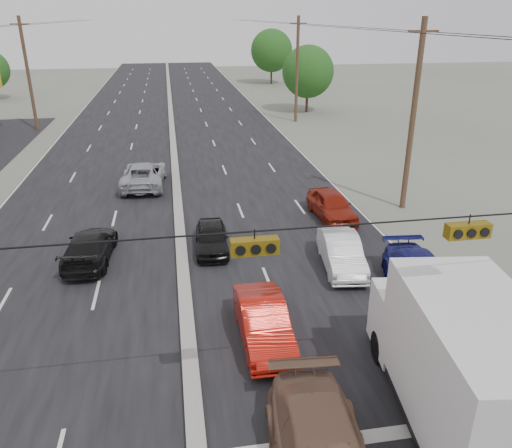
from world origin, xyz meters
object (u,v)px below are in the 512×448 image
(tree_right_mid, at_px, (308,72))
(queue_car_b, at_px, (341,253))
(tree_right_far, at_px, (272,51))
(utility_pole_right_b, at_px, (413,117))
(utility_pole_right_c, at_px, (297,69))
(red_sedan, at_px, (263,323))
(utility_pole_left_c, at_px, (28,74))
(oncoming_far, at_px, (144,175))
(oncoming_near, at_px, (90,247))
(box_truck, at_px, (459,362))
(queue_car_a, at_px, (212,238))
(queue_car_e, at_px, (332,206))
(queue_car_d, at_px, (422,278))

(tree_right_mid, distance_m, queue_car_b, 37.51)
(tree_right_mid, relative_size, tree_right_far, 0.88)
(utility_pole_right_b, distance_m, queue_car_b, 9.70)
(utility_pole_right_c, height_order, red_sedan, utility_pole_right_c)
(utility_pole_left_c, height_order, queue_car_b, utility_pole_left_c)
(utility_pole_left_c, height_order, oncoming_far, utility_pole_left_c)
(utility_pole_left_c, distance_m, oncoming_near, 30.49)
(tree_right_far, relative_size, oncoming_far, 1.48)
(utility_pole_right_b, distance_m, oncoming_near, 17.49)
(utility_pole_right_b, height_order, oncoming_far, utility_pole_right_b)
(utility_pole_right_c, bearing_deg, box_truck, -98.24)
(queue_car_a, bearing_deg, tree_right_mid, 70.82)
(tree_right_mid, relative_size, queue_car_e, 1.66)
(box_truck, xyz_separation_m, queue_car_e, (1.37, 14.47, -1.27))
(box_truck, bearing_deg, queue_car_e, 92.37)
(tree_right_mid, height_order, queue_car_b, tree_right_mid)
(queue_car_d, xyz_separation_m, oncoming_far, (-11.02, 15.34, 0.05))
(utility_pole_left_c, xyz_separation_m, oncoming_near, (8.54, -28.94, -4.44))
(tree_right_mid, relative_size, box_truck, 0.90)
(queue_car_a, distance_m, queue_car_b, 5.93)
(utility_pole_right_c, xyz_separation_m, queue_car_e, (-4.48, -25.93, -4.37))
(box_truck, bearing_deg, queue_car_d, 77.19)
(utility_pole_right_b, height_order, utility_pole_right_c, same)
(red_sedan, bearing_deg, queue_car_b, 47.17)
(queue_car_b, xyz_separation_m, oncoming_far, (-8.68, 12.71, 0.06))
(red_sedan, distance_m, queue_car_a, 7.30)
(utility_pole_left_c, bearing_deg, red_sedan, -67.41)
(queue_car_d, bearing_deg, box_truck, -105.01)
(utility_pole_left_c, relative_size, tree_right_mid, 1.40)
(tree_right_far, relative_size, oncoming_near, 1.77)
(queue_car_b, relative_size, oncoming_near, 0.93)
(box_truck, bearing_deg, queue_car_a, 122.03)
(utility_pole_left_c, xyz_separation_m, queue_car_a, (13.90, -28.75, -4.48))
(utility_pole_left_c, relative_size, tree_right_far, 1.23)
(queue_car_e, bearing_deg, oncoming_near, -168.65)
(utility_pole_right_c, bearing_deg, queue_car_a, -111.11)
(tree_right_mid, bearing_deg, utility_pole_right_b, -94.76)
(utility_pole_right_b, height_order, oncoming_near, utility_pole_right_b)
(queue_car_e, xyz_separation_m, oncoming_far, (-10.00, 7.23, 0.03))
(tree_right_mid, xyz_separation_m, queue_car_d, (-5.96, -39.03, -3.62))
(box_truck, bearing_deg, tree_right_far, 90.22)
(utility_pole_left_c, bearing_deg, utility_pole_right_c, 0.00)
(utility_pole_left_c, bearing_deg, box_truck, -64.64)
(box_truck, height_order, red_sedan, box_truck)
(queue_car_b, distance_m, oncoming_far, 15.39)
(red_sedan, distance_m, queue_car_d, 6.85)
(oncoming_near, bearing_deg, utility_pole_left_c, -69.81)
(queue_car_a, xyz_separation_m, queue_car_e, (6.62, 2.82, 0.11))
(utility_pole_right_c, xyz_separation_m, oncoming_near, (-16.46, -28.94, -4.44))
(utility_pole_right_c, bearing_deg, oncoming_near, -119.63)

